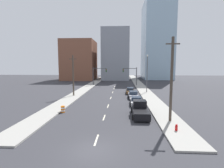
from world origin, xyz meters
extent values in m
plane|color=#333338|center=(0.00, 0.00, 0.00)|extent=(200.00, 200.00, 0.00)
cube|color=#9E9B93|center=(-8.07, 48.05, 0.09)|extent=(3.20, 96.10, 0.18)
cube|color=#9E9B93|center=(8.07, 48.05, 0.09)|extent=(3.20, 96.10, 0.18)
cube|color=beige|center=(0.00, 2.00, 0.00)|extent=(0.16, 2.40, 0.01)
cube|color=beige|center=(0.00, 8.77, 0.00)|extent=(0.16, 2.40, 0.01)
cube|color=beige|center=(0.00, 15.08, 0.00)|extent=(0.16, 2.40, 0.01)
cube|color=beige|center=(0.00, 22.25, 0.00)|extent=(0.16, 2.40, 0.01)
cube|color=beige|center=(0.00, 29.50, 0.00)|extent=(0.16, 2.40, 0.01)
cube|color=beige|center=(0.00, 36.24, 0.00)|extent=(0.16, 2.40, 0.01)
cube|color=beige|center=(0.00, 41.28, 0.00)|extent=(0.16, 2.40, 0.01)
cube|color=brown|center=(-17.19, 66.26, 8.79)|extent=(14.00, 16.00, 17.59)
cube|color=gray|center=(-0.74, 70.26, 11.27)|extent=(12.00, 20.00, 22.54)
cube|color=#99B7CC|center=(18.92, 74.26, 18.15)|extent=(13.00, 20.00, 36.30)
cylinder|color=#38383D|center=(-7.21, 43.47, 3.01)|extent=(0.24, 0.24, 6.02)
cylinder|color=#38383D|center=(-5.05, 43.47, 5.62)|extent=(4.32, 0.16, 0.16)
cube|color=#194C1E|center=(-2.89, 43.47, 4.99)|extent=(0.34, 0.32, 1.10)
cylinder|color=red|center=(-2.89, 43.30, 5.33)|extent=(0.22, 0.04, 0.22)
cylinder|color=#593F0C|center=(-2.89, 43.30, 4.99)|extent=(0.22, 0.04, 0.22)
cylinder|color=#0C3F14|center=(-2.89, 43.30, 4.65)|extent=(0.22, 0.04, 0.22)
cylinder|color=#38383D|center=(6.93, 43.47, 3.01)|extent=(0.24, 0.24, 6.02)
cylinder|color=#38383D|center=(4.78, 43.47, 5.62)|extent=(4.32, 0.16, 0.16)
cube|color=#194C1E|center=(2.62, 43.47, 4.99)|extent=(0.34, 0.32, 1.10)
cylinder|color=red|center=(2.62, 43.30, 5.33)|extent=(0.22, 0.04, 0.22)
cylinder|color=#593F0C|center=(2.62, 43.30, 4.99)|extent=(0.22, 0.04, 0.22)
cylinder|color=#0C3F14|center=(2.62, 43.30, 4.65)|extent=(0.22, 0.04, 0.22)
cylinder|color=#473D33|center=(8.05, 7.41, 5.00)|extent=(0.32, 0.32, 10.00)
cube|color=#473D33|center=(8.05, 7.41, 9.20)|extent=(1.60, 0.14, 0.14)
cylinder|color=#473D33|center=(-8.21, 23.74, 4.42)|extent=(0.32, 0.32, 8.85)
cube|color=#473D33|center=(-8.21, 23.74, 8.05)|extent=(1.60, 0.14, 0.14)
cylinder|color=orange|center=(-6.17, 10.83, 0.10)|extent=(0.56, 0.56, 0.19)
cylinder|color=white|center=(-6.17, 10.83, 0.29)|extent=(0.56, 0.56, 0.19)
cylinder|color=orange|center=(-6.17, 10.83, 0.47)|extent=(0.56, 0.56, 0.19)
cylinder|color=white|center=(-6.17, 10.83, 0.67)|extent=(0.56, 0.56, 0.19)
cylinder|color=orange|center=(-6.17, 10.83, 0.85)|extent=(0.56, 0.56, 0.19)
cylinder|color=#4C4C51|center=(8.32, 29.47, 4.38)|extent=(0.20, 0.20, 8.75)
sphere|color=white|center=(8.32, 29.47, 8.97)|extent=(0.44, 0.44, 0.44)
cylinder|color=red|center=(7.85, 4.27, 0.33)|extent=(0.26, 0.26, 0.65)
sphere|color=red|center=(7.85, 4.27, 0.72)|extent=(0.23, 0.23, 0.23)
cube|color=black|center=(4.73, 9.65, 0.64)|extent=(2.05, 5.76, 0.89)
cube|color=black|center=(4.74, 10.51, 1.53)|extent=(1.77, 1.74, 0.89)
cylinder|color=black|center=(3.72, 11.44, 0.35)|extent=(0.23, 0.71, 0.70)
cylinder|color=black|center=(5.77, 11.42, 0.35)|extent=(0.23, 0.71, 0.70)
cylinder|color=black|center=(3.68, 7.88, 0.35)|extent=(0.23, 0.71, 0.70)
cylinder|color=black|center=(5.74, 7.86, 0.35)|extent=(0.23, 0.71, 0.70)
cube|color=silver|center=(4.73, 16.34, 0.49)|extent=(1.95, 4.48, 0.63)
cube|color=#1E2838|center=(4.73, 16.34, 1.10)|extent=(1.66, 2.04, 0.59)
cylinder|color=black|center=(3.81, 17.74, 0.32)|extent=(0.24, 0.64, 0.64)
cylinder|color=black|center=(5.71, 17.69, 0.32)|extent=(0.24, 0.64, 0.64)
cylinder|color=black|center=(3.74, 14.99, 0.32)|extent=(0.24, 0.64, 0.64)
cylinder|color=black|center=(5.64, 14.94, 0.32)|extent=(0.24, 0.64, 0.64)
cube|color=#B2B2BC|center=(4.58, 22.24, 0.51)|extent=(1.88, 4.60, 0.66)
cube|color=#1E2838|center=(4.58, 22.24, 1.14)|extent=(1.60, 2.09, 0.61)
cylinder|color=black|center=(3.63, 23.63, 0.32)|extent=(0.24, 0.65, 0.64)
cylinder|color=black|center=(5.46, 23.68, 0.32)|extent=(0.24, 0.65, 0.64)
cylinder|color=black|center=(3.70, 20.80, 0.32)|extent=(0.24, 0.65, 0.64)
cylinder|color=black|center=(5.53, 20.85, 0.32)|extent=(0.24, 0.65, 0.64)
cube|color=brown|center=(4.23, 28.18, 0.51)|extent=(1.93, 4.75, 0.62)
cube|color=#1E2838|center=(4.23, 28.18, 1.11)|extent=(1.62, 2.17, 0.59)
cylinder|color=black|center=(3.38, 29.66, 0.35)|extent=(0.25, 0.71, 0.70)
cylinder|color=black|center=(5.20, 29.60, 0.35)|extent=(0.25, 0.71, 0.70)
cylinder|color=black|center=(3.27, 26.76, 0.35)|extent=(0.25, 0.71, 0.70)
cylinder|color=black|center=(5.09, 26.69, 0.35)|extent=(0.25, 0.71, 0.70)
camera|label=1|loc=(2.32, -13.19, 6.85)|focal=28.00mm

